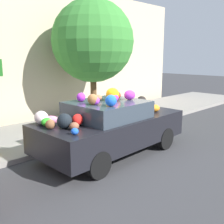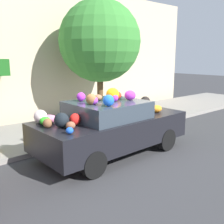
# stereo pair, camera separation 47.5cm
# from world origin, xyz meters

# --- Properties ---
(ground_plane) EXTENTS (60.00, 60.00, 0.00)m
(ground_plane) POSITION_xyz_m (0.00, 0.00, 0.00)
(ground_plane) COLOR #38383A
(sidewalk_curb) EXTENTS (24.00, 3.20, 0.13)m
(sidewalk_curb) POSITION_xyz_m (0.00, 2.70, 0.07)
(sidewalk_curb) COLOR gray
(sidewalk_curb) RESTS_ON ground
(building_facade) EXTENTS (18.00, 1.20, 5.36)m
(building_facade) POSITION_xyz_m (-0.14, 4.92, 2.65)
(building_facade) COLOR #C6B293
(building_facade) RESTS_ON ground
(street_tree) EXTENTS (3.11, 3.11, 4.53)m
(street_tree) POSITION_xyz_m (2.01, 3.14, 3.10)
(street_tree) COLOR brown
(street_tree) RESTS_ON sidewalk_curb
(art_car) EXTENTS (4.11, 1.93, 1.74)m
(art_car) POSITION_xyz_m (-0.04, 0.03, 0.77)
(art_car) COLOR black
(art_car) RESTS_ON ground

